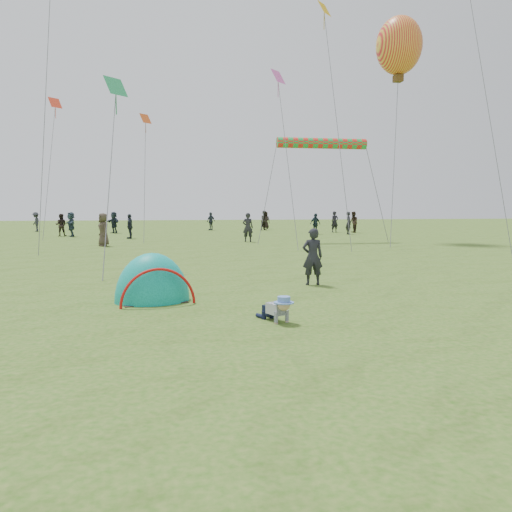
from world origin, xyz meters
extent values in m
plane|color=#275912|center=(0.00, 0.00, 0.00)|extent=(140.00, 140.00, 0.00)
ellipsoid|color=#057367|center=(-2.54, 2.13, 0.00)|extent=(2.01, 1.79, 2.22)
imported|color=black|center=(1.73, 3.80, 0.79)|extent=(0.59, 0.41, 1.57)
imported|color=black|center=(11.18, 30.40, 0.88)|extent=(0.71, 0.53, 1.75)
imported|color=#2F231C|center=(12.49, 29.59, 0.87)|extent=(0.72, 0.89, 1.74)
imported|color=#1C2D35|center=(8.82, 28.06, 0.81)|extent=(1.03, 0.72, 1.62)
imported|color=#3F352A|center=(-5.81, 18.65, 0.90)|extent=(0.85, 1.03, 1.80)
imported|color=#1A242C|center=(-6.80, 32.16, 0.86)|extent=(1.41, 1.56, 1.73)
imported|color=black|center=(11.29, 27.39, 0.88)|extent=(0.43, 0.65, 1.75)
imported|color=black|center=(-10.08, 28.47, 0.81)|extent=(0.81, 0.64, 1.63)
imported|color=#2A313E|center=(1.30, 35.93, 0.81)|extent=(0.98, 0.92, 1.63)
imported|color=#2B2C34|center=(-13.70, 35.89, 0.84)|extent=(1.08, 1.24, 1.67)
imported|color=black|center=(6.73, 37.93, 0.83)|extent=(0.94, 0.78, 1.66)
imported|color=#293947|center=(-9.28, 27.93, 0.88)|extent=(1.00, 1.71, 1.76)
imported|color=#222127|center=(2.43, 20.69, 0.88)|extent=(0.74, 0.58, 1.77)
imported|color=black|center=(6.12, 35.10, 0.88)|extent=(1.07, 0.99, 1.76)
imported|color=#212733|center=(-4.94, 24.89, 0.83)|extent=(0.54, 1.02, 1.65)
cylinder|color=red|center=(6.97, 20.43, 5.99)|extent=(5.58, 0.64, 0.64)
plane|color=#D14F1B|center=(-3.78, 25.50, 8.02)|extent=(0.80, 0.80, 0.65)
plane|color=#DFA30B|center=(6.32, 18.14, 12.98)|extent=(0.95, 0.95, 0.77)
plane|color=#239255|center=(-4.11, 10.51, 6.67)|extent=(0.89, 0.89, 0.72)
plane|color=#D855B1|center=(4.01, 19.39, 9.57)|extent=(0.98, 0.98, 0.80)
plane|color=red|center=(-10.26, 28.93, 9.53)|extent=(0.92, 0.92, 0.75)
camera|label=1|loc=(-2.03, -9.42, 2.17)|focal=35.00mm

